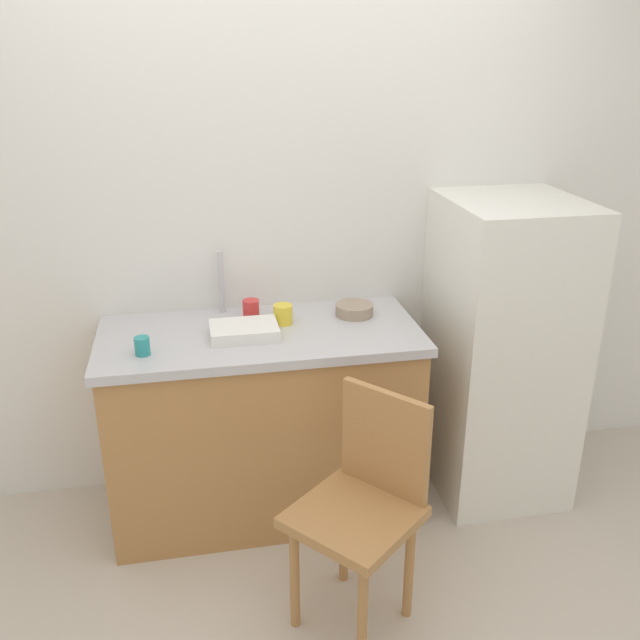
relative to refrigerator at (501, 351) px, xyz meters
name	(u,v)px	position (x,y,z in m)	size (l,w,h in m)	color
ground_plane	(325,600)	(-0.95, -0.63, -0.70)	(8.00, 8.00, 0.00)	#BCB2A3
back_wall	(282,212)	(-0.95, 0.37, 0.61)	(4.80, 0.10, 2.62)	silver
cabinet_base	(263,425)	(-1.11, 0.02, -0.28)	(1.32, 0.60, 0.84)	#A87542
countertop	(260,335)	(-1.11, 0.02, 0.16)	(1.36, 0.64, 0.04)	#B7B7BC
faucet	(221,282)	(-1.25, 0.27, 0.33)	(0.02, 0.02, 0.29)	#B7B7BC
refrigerator	(501,351)	(0.00, 0.00, 0.00)	(0.57, 0.63, 1.40)	silver
chair	(364,502)	(-0.83, -0.71, -0.20)	(0.56, 0.56, 0.89)	#A87542
dish_tray	(244,331)	(-1.18, -0.03, 0.21)	(0.28, 0.20, 0.05)	white
terracotta_bowl	(354,310)	(-0.67, 0.12, 0.21)	(0.17, 0.17, 0.05)	gray
cup_red	(251,309)	(-1.13, 0.16, 0.23)	(0.07, 0.07, 0.09)	red
cup_teal	(142,346)	(-1.59, -0.13, 0.22)	(0.06, 0.06, 0.07)	teal
cup_yellow	(283,314)	(-1.00, 0.08, 0.23)	(0.08, 0.08, 0.09)	yellow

